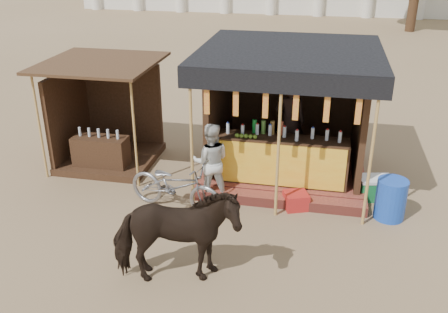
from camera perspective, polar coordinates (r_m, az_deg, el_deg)
ground at (r=8.40m, az=-2.23°, el=-11.31°), size 120.00×120.00×0.00m
main_stall at (r=10.72m, az=7.16°, el=3.02°), size 3.60×3.61×2.78m
secondary_stall at (r=11.70m, az=-13.74°, el=3.40°), size 2.40×2.40×2.38m
cow at (r=7.45m, az=-5.59°, el=-9.14°), size 2.05×1.34×1.60m
motorbike at (r=9.47m, az=-5.56°, el=-3.33°), size 2.07×1.16×1.03m
bystander at (r=9.76m, az=-1.54°, el=-0.56°), size 0.87×0.75×1.57m
blue_barrel at (r=9.72m, az=18.52°, el=-4.64°), size 0.73×0.73×0.78m
red_crate at (r=9.75m, az=8.22°, el=-5.00°), size 0.55×0.54×0.32m
cooler at (r=10.40m, az=16.83°, el=-3.44°), size 0.72×0.56×0.46m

